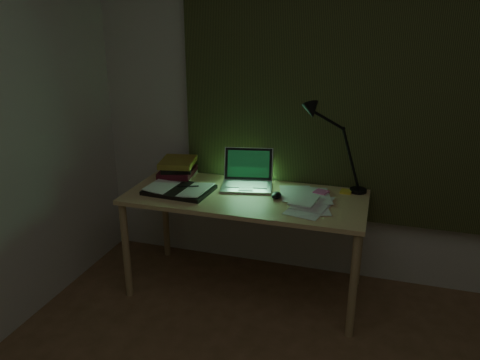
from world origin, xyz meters
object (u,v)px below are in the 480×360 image
object	(u,v)px
desk	(245,244)
open_textbook	(179,189)
laptop	(247,171)
desk_lamp	(362,148)
loose_papers	(297,199)
book_stack	(177,168)

from	to	relation	value
desk	open_textbook	distance (m)	0.56
laptop	open_textbook	distance (m)	0.45
desk	desk_lamp	xyz separation A→B (m)	(0.67, 0.26, 0.63)
desk	laptop	xyz separation A→B (m)	(-0.03, 0.12, 0.46)
desk	desk_lamp	distance (m)	0.95
loose_papers	laptop	bearing A→B (deg)	160.52
open_textbook	book_stack	distance (m)	0.27
laptop	desk_lamp	xyz separation A→B (m)	(0.70, 0.14, 0.17)
laptop	loose_papers	xyz separation A→B (m)	(0.35, -0.12, -0.11)
laptop	desk	bearing A→B (deg)	-88.23
open_textbook	loose_papers	size ratio (longest dim) A/B	1.18
laptop	desk_lamp	size ratio (longest dim) A/B	0.64
open_textbook	book_stack	world-z (taller)	book_stack
desk_lamp	book_stack	bearing A→B (deg)	175.59
desk_lamp	laptop	bearing A→B (deg)	-177.30
desk	book_stack	xyz separation A→B (m)	(-0.54, 0.17, 0.41)
desk	open_textbook	xyz separation A→B (m)	(-0.42, -0.07, 0.36)
open_textbook	loose_papers	xyz separation A→B (m)	(0.75, 0.06, -0.01)
book_stack	loose_papers	distance (m)	0.88
open_textbook	desk_lamp	distance (m)	1.17
desk	loose_papers	xyz separation A→B (m)	(0.32, -0.00, 0.35)
open_textbook	desk	bearing A→B (deg)	12.73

